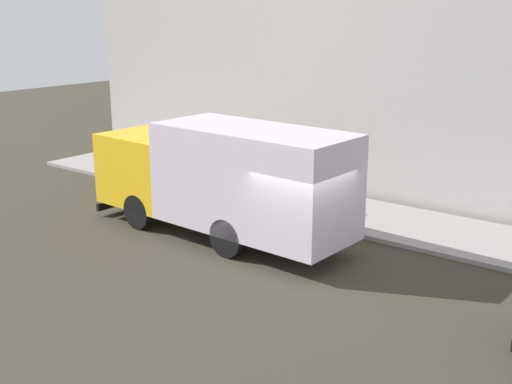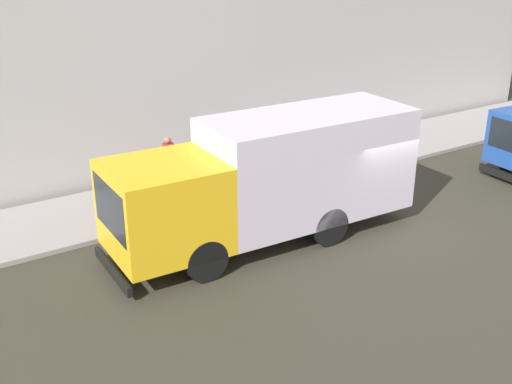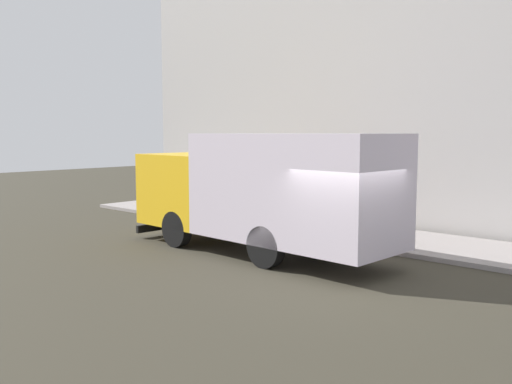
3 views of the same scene
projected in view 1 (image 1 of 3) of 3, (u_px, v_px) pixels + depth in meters
The scene contains 7 objects.
ground at pixel (303, 271), 16.11m from camera, with size 80.00×80.00×0.00m, color #353126.
sidewalk at pixel (387, 222), 19.67m from camera, with size 3.39×30.00×0.13m, color gray.
building_facade at pixel (429, 35), 19.85m from camera, with size 0.50×30.00×11.16m, color #B2AEAB.
large_utility_truck at pixel (223, 177), 18.06m from camera, with size 2.75×8.46×3.31m.
pedestrian_walking at pixel (291, 169), 22.18m from camera, with size 0.52×0.52×1.68m.
traffic_cone_orange at pixel (210, 183), 22.43m from camera, with size 0.49×0.49×0.70m, color orange.
street_sign_post at pixel (273, 167), 20.30m from camera, with size 0.44×0.08×2.36m.
Camera 1 is at (-12.58, -8.19, 6.30)m, focal length 44.98 mm.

